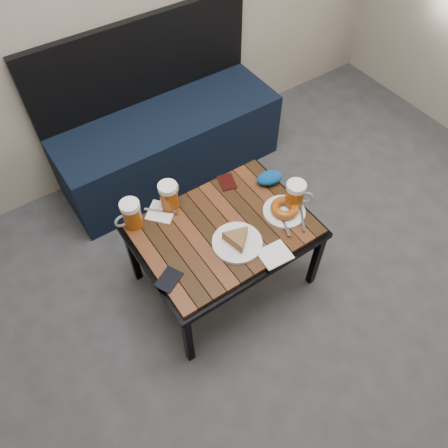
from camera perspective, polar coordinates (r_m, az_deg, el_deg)
ground at (r=2.28m, az=14.83°, el=-20.85°), size 4.00×4.00×0.00m
bench at (r=2.85m, az=-7.47°, el=11.22°), size 1.40×0.50×0.95m
cafe_table at (r=2.11m, az=-0.00°, el=-1.19°), size 0.84×0.62×0.47m
beer_mug_left at (r=2.08m, az=-12.04°, el=1.25°), size 0.14×0.09×0.15m
beer_mug_centre at (r=2.12m, az=-7.17°, el=3.71°), size 0.14×0.12×0.15m
beer_mug_right at (r=2.13m, az=9.30°, el=3.74°), size 0.14×0.13×0.15m
plate_pie at (r=2.00m, az=1.74°, el=-2.15°), size 0.23×0.23×0.07m
plate_bagel at (r=2.14m, az=7.92°, el=1.88°), size 0.23×0.26×0.06m
napkin_left at (r=2.15m, az=-8.19°, el=1.58°), size 0.18×0.18×0.01m
napkin_right at (r=1.99m, az=6.64°, el=-4.01°), size 0.15×0.13×0.01m
passport_navy at (r=1.93m, az=-7.23°, el=-7.21°), size 0.14×0.13×0.01m
passport_burgundy at (r=2.26m, az=0.41°, el=5.51°), size 0.11×0.13×0.01m
knit_pouch at (r=2.26m, az=5.96°, el=6.02°), size 0.16×0.12×0.06m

